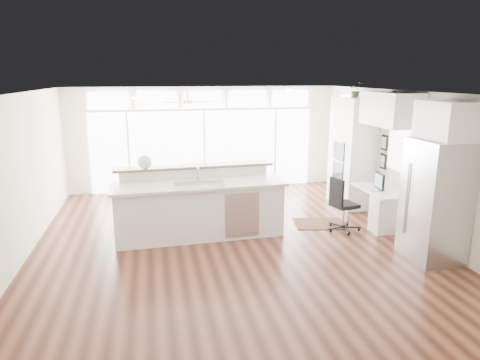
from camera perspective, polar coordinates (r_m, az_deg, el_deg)
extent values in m
cube|color=#3E1D13|center=(7.92, -1.07, -8.39)|extent=(7.00, 8.00, 0.02)
cube|color=silver|center=(7.34, -1.16, 11.59)|extent=(7.00, 8.00, 0.02)
cube|color=white|center=(11.41, -4.85, 5.53)|extent=(7.00, 0.04, 2.70)
cube|color=white|center=(3.85, 10.21, -11.56)|extent=(7.00, 0.04, 2.70)
cube|color=white|center=(7.70, -27.65, -0.05)|extent=(0.04, 8.00, 2.70)
cube|color=white|center=(8.84, 21.79, 2.17)|extent=(0.04, 8.00, 2.70)
cube|color=white|center=(11.40, -4.79, 3.99)|extent=(5.80, 0.06, 2.08)
cube|color=white|center=(11.25, -4.92, 10.68)|extent=(5.90, 0.06, 0.40)
cube|color=white|center=(9.03, 20.66, 3.79)|extent=(0.04, 0.85, 0.85)
cube|color=white|center=(10.06, -7.01, 10.84)|extent=(1.16, 1.16, 0.32)
cube|color=white|center=(7.54, -1.45, 11.49)|extent=(3.40, 3.00, 0.02)
cube|color=white|center=(10.23, 14.70, 3.60)|extent=(0.64, 1.20, 2.50)
cube|color=white|center=(9.13, 18.28, -3.49)|extent=(0.72, 1.30, 0.76)
cube|color=white|center=(8.79, 19.48, 8.90)|extent=(0.64, 1.30, 0.64)
cube|color=#B6B6BB|center=(7.63, 24.61, -2.56)|extent=(0.76, 0.90, 2.00)
cube|color=white|center=(7.43, 25.99, 7.15)|extent=(0.64, 0.90, 0.60)
cube|color=black|center=(9.58, 18.63, 3.57)|extent=(0.06, 0.22, 0.80)
cube|color=white|center=(8.05, -5.43, -3.18)|extent=(3.27, 1.34, 1.28)
cube|color=#341A10|center=(9.01, 10.52, -5.74)|extent=(1.11, 0.89, 0.01)
cube|color=black|center=(8.59, 13.76, -3.19)|extent=(0.65, 0.62, 1.06)
sphere|color=white|center=(8.18, -12.58, 2.39)|extent=(0.26, 0.26, 0.26)
cube|color=black|center=(8.94, 18.11, -0.10)|extent=(0.13, 0.44, 0.36)
cube|color=silver|center=(8.90, 17.07, -1.23)|extent=(0.14, 0.30, 0.01)
imported|color=#2C5C27|center=(10.09, 15.19, 11.33)|extent=(0.32, 0.35, 0.26)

